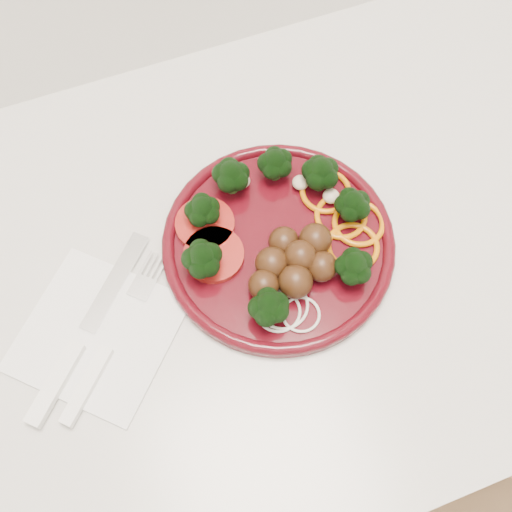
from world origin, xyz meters
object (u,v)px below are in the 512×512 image
object	(u,v)px
plate	(280,239)
napkin	(98,334)
knife	(75,350)
fork	(99,364)

from	to	relation	value
plate	napkin	xyz separation A→B (m)	(-0.21, -0.03, -0.02)
napkin	knife	xyz separation A→B (m)	(-0.03, -0.01, 0.01)
plate	fork	distance (m)	0.23
plate	napkin	size ratio (longest dim) A/B	1.71
napkin	knife	world-z (taller)	knife
plate	fork	world-z (taller)	plate
fork	napkin	bearing A→B (deg)	33.31
plate	knife	distance (m)	0.24
plate	fork	bearing A→B (deg)	-164.37
knife	fork	xyz separation A→B (m)	(0.02, -0.02, -0.00)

